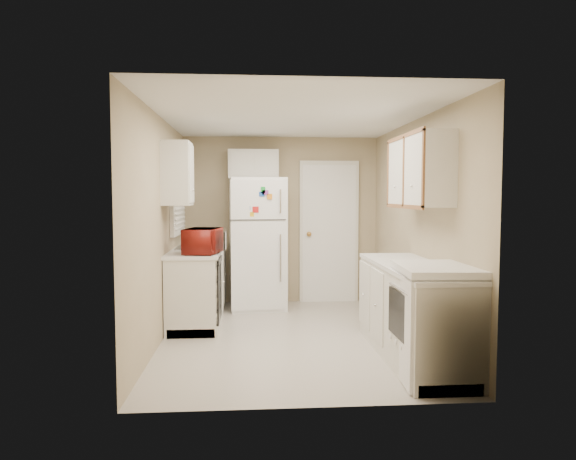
{
  "coord_description": "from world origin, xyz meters",
  "views": [
    {
      "loc": [
        -0.44,
        -5.55,
        1.56
      ],
      "look_at": [
        0.0,
        0.5,
        1.15
      ],
      "focal_mm": 32.0,
      "sensor_mm": 36.0,
      "label": 1
    }
  ],
  "objects": [
    {
      "name": "upper_cabinet_right",
      "position": [
        1.25,
        -0.5,
        1.8
      ],
      "size": [
        0.3,
        1.2,
        0.7
      ],
      "primitive_type": "cube",
      "color": "silver",
      "rests_on": "wall_right"
    },
    {
      "name": "floor",
      "position": [
        0.0,
        0.0,
        0.0
      ],
      "size": [
        3.8,
        3.8,
        0.0
      ],
      "primitive_type": "plane",
      "color": "beige",
      "rests_on": "ground"
    },
    {
      "name": "sink",
      "position": [
        -1.1,
        1.05,
        0.86
      ],
      "size": [
        0.54,
        0.74,
        0.16
      ],
      "primitive_type": "cube",
      "color": "gray",
      "rests_on": "left_counter"
    },
    {
      "name": "cabinet_over_fridge",
      "position": [
        -0.4,
        1.75,
        2.0
      ],
      "size": [
        0.7,
        0.3,
        0.4
      ],
      "primitive_type": "cube",
      "color": "silver",
      "rests_on": "wall_back"
    },
    {
      "name": "dishwasher",
      "position": [
        -0.81,
        0.3,
        0.49
      ],
      "size": [
        0.03,
        0.58,
        0.72
      ],
      "primitive_type": "cube",
      "color": "black",
      "rests_on": "floor"
    },
    {
      "name": "left_counter",
      "position": [
        -1.1,
        0.9,
        0.45
      ],
      "size": [
        0.6,
        1.8,
        0.9
      ],
      "primitive_type": "cube",
      "color": "silver",
      "rests_on": "floor"
    },
    {
      "name": "stove",
      "position": [
        1.14,
        -1.37,
        0.49
      ],
      "size": [
        0.71,
        0.85,
        0.98
      ],
      "primitive_type": "cube",
      "rotation": [
        0.0,
        0.0,
        -0.07
      ],
      "color": "white",
      "rests_on": "floor"
    },
    {
      "name": "ceiling",
      "position": [
        0.0,
        0.0,
        2.4
      ],
      "size": [
        3.8,
        3.8,
        0.0
      ],
      "primitive_type": "plane",
      "color": "white",
      "rests_on": "floor"
    },
    {
      "name": "soap_bottle",
      "position": [
        -1.15,
        1.39,
        1.0
      ],
      "size": [
        0.11,
        0.11,
        0.2
      ],
      "primitive_type": "imported",
      "rotation": [
        0.0,
        0.0,
        -0.23
      ],
      "color": "white",
      "rests_on": "left_counter"
    },
    {
      "name": "wall_left",
      "position": [
        -1.4,
        0.0,
        1.2
      ],
      "size": [
        3.8,
        3.8,
        0.0
      ],
      "primitive_type": "plane",
      "color": "tan",
      "rests_on": "floor"
    },
    {
      "name": "upper_cabinet_left",
      "position": [
        -1.25,
        0.22,
        1.8
      ],
      "size": [
        0.3,
        0.45,
        0.7
      ],
      "primitive_type": "cube",
      "color": "silver",
      "rests_on": "wall_left"
    },
    {
      "name": "wall_front",
      "position": [
        0.0,
        -1.9,
        1.2
      ],
      "size": [
        2.8,
        2.8,
        0.0
      ],
      "primitive_type": "plane",
      "color": "tan",
      "rests_on": "floor"
    },
    {
      "name": "wall_back",
      "position": [
        0.0,
        1.9,
        1.2
      ],
      "size": [
        2.8,
        2.8,
        0.0
      ],
      "primitive_type": "plane",
      "color": "tan",
      "rests_on": "floor"
    },
    {
      "name": "right_counter",
      "position": [
        1.1,
        -0.8,
        0.45
      ],
      "size": [
        0.6,
        2.0,
        0.9
      ],
      "primitive_type": "cube",
      "color": "silver",
      "rests_on": "floor"
    },
    {
      "name": "window_blinds",
      "position": [
        -1.36,
        1.05,
        1.6
      ],
      "size": [
        0.1,
        0.98,
        1.08
      ],
      "primitive_type": "cube",
      "color": "silver",
      "rests_on": "wall_left"
    },
    {
      "name": "microwave",
      "position": [
        -0.98,
        0.3,
        1.05
      ],
      "size": [
        0.56,
        0.37,
        0.34
      ],
      "primitive_type": "imported",
      "rotation": [
        0.0,
        0.0,
        1.39
      ],
      "color": "maroon",
      "rests_on": "left_counter"
    },
    {
      "name": "wall_right",
      "position": [
        1.4,
        0.0,
        1.2
      ],
      "size": [
        3.8,
        3.8,
        0.0
      ],
      "primitive_type": "plane",
      "color": "tan",
      "rests_on": "floor"
    },
    {
      "name": "interior_door",
      "position": [
        0.7,
        1.86,
        1.02
      ],
      "size": [
        0.86,
        0.06,
        2.08
      ],
      "primitive_type": "cube",
      "color": "white",
      "rests_on": "floor"
    },
    {
      "name": "refrigerator",
      "position": [
        -0.35,
        1.51,
        0.9
      ],
      "size": [
        0.79,
        0.78,
        1.8
      ],
      "primitive_type": "cube",
      "rotation": [
        0.0,
        0.0,
        0.08
      ],
      "color": "white",
      "rests_on": "floor"
    }
  ]
}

